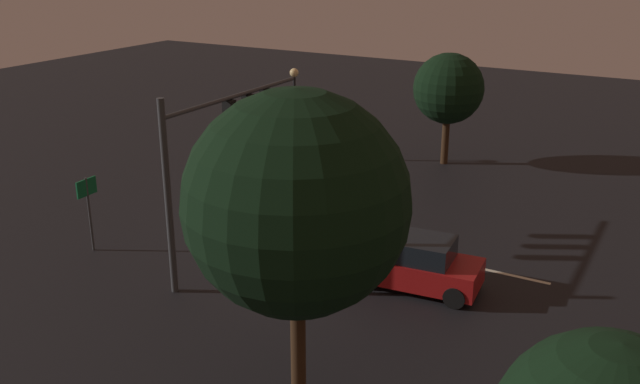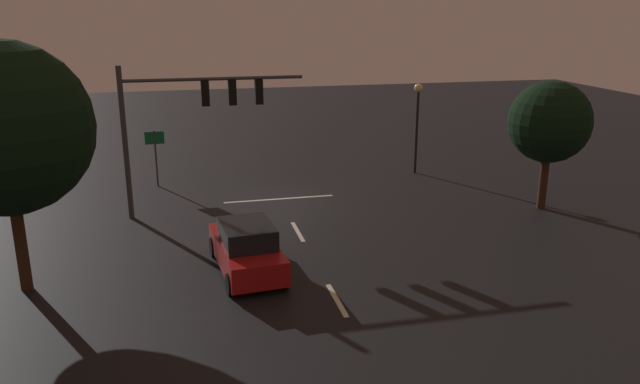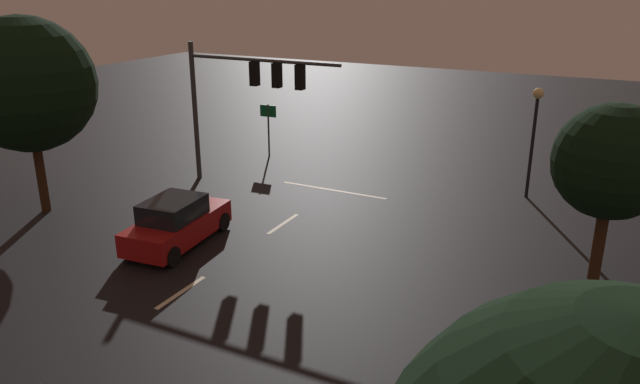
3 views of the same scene
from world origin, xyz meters
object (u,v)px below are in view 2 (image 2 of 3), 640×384
(route_sign, at_px, (155,146))
(tree_left_far, at_px, (550,122))
(car_approaching, at_px, (247,248))
(traffic_signal_assembly, at_px, (192,108))
(tree_right_near, at_px, (4,129))
(street_lamp_left_kerb, at_px, (418,110))

(route_sign, distance_m, tree_left_far, 17.85)
(car_approaching, height_order, tree_left_far, tree_left_far)
(traffic_signal_assembly, bearing_deg, tree_right_near, 48.88)
(traffic_signal_assembly, distance_m, street_lamp_left_kerb, 12.14)
(tree_right_near, bearing_deg, car_approaching, 178.61)
(street_lamp_left_kerb, bearing_deg, tree_left_far, 114.55)
(tree_right_near, xyz_separation_m, tree_left_far, (-19.96, -3.58, -1.28))
(traffic_signal_assembly, relative_size, route_sign, 2.68)
(tree_right_near, bearing_deg, street_lamp_left_kerb, -148.32)
(tree_right_near, distance_m, tree_left_far, 20.31)
(tree_left_far, bearing_deg, street_lamp_left_kerb, -65.45)
(street_lamp_left_kerb, xyz_separation_m, tree_right_near, (16.84, 10.39, 1.75))
(route_sign, xyz_separation_m, tree_right_near, (3.77, 10.88, 3.07))
(tree_left_far, bearing_deg, car_approaching, 15.87)
(car_approaching, xyz_separation_m, tree_left_far, (-13.16, -3.74, 2.96))
(car_approaching, xyz_separation_m, tree_right_near, (6.80, -0.16, 4.24))
(street_lamp_left_kerb, bearing_deg, car_approaching, 46.43)
(car_approaching, bearing_deg, tree_right_near, -1.39)
(tree_right_near, bearing_deg, route_sign, -109.09)
(car_approaching, distance_m, tree_left_far, 14.00)
(tree_right_near, bearing_deg, tree_left_far, -169.84)
(traffic_signal_assembly, relative_size, tree_right_near, 0.97)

